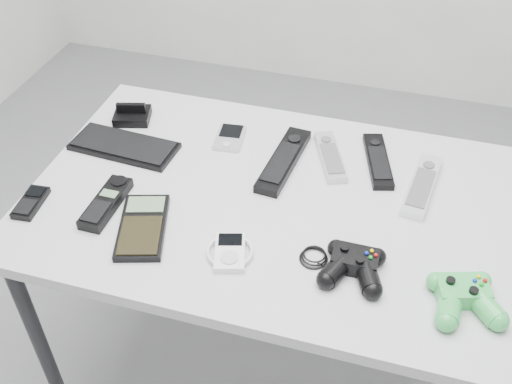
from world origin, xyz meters
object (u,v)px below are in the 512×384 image
(pda_keyboard, at_px, (124,146))
(cordless_handset, at_px, (106,203))
(remote_silver_a, at_px, (330,156))
(desk, at_px, (273,219))
(mp3_player, at_px, (230,252))
(mobile_phone, at_px, (31,202))
(remote_silver_b, at_px, (422,185))
(controller_green, at_px, (465,296))
(remote_black_b, at_px, (378,160))
(controller_black, at_px, (354,264))
(remote_black_a, at_px, (284,160))
(calculator, at_px, (143,226))
(pda, at_px, (230,137))

(pda_keyboard, height_order, cordless_handset, cordless_handset)
(remote_silver_a, bearing_deg, desk, -140.52)
(remote_silver_a, relative_size, mp3_player, 1.84)
(desk, relative_size, mobile_phone, 10.64)
(pda_keyboard, distance_m, remote_silver_b, 0.71)
(mobile_phone, bearing_deg, desk, 13.10)
(controller_green, bearing_deg, mobile_phone, 161.81)
(remote_black_b, bearing_deg, cordless_handset, -165.16)
(pda_keyboard, xyz_separation_m, controller_black, (0.60, -0.24, 0.01))
(remote_black_a, xyz_separation_m, calculator, (-0.23, -0.30, -0.00))
(remote_silver_b, bearing_deg, desk, -150.70)
(pda_keyboard, relative_size, remote_silver_a, 1.40)
(pda, distance_m, remote_black_b, 0.37)
(remote_black_a, xyz_separation_m, remote_black_b, (0.21, 0.06, -0.00))
(cordless_handset, relative_size, controller_black, 0.77)
(remote_silver_a, relative_size, remote_black_a, 0.74)
(cordless_handset, relative_size, controller_green, 1.17)
(remote_silver_a, height_order, mobile_phone, remote_silver_a)
(remote_black_b, distance_m, mp3_player, 0.45)
(cordless_handset, distance_m, calculator, 0.11)
(remote_black_a, height_order, controller_black, controller_black)
(controller_green, bearing_deg, remote_black_a, 126.26)
(remote_silver_a, height_order, controller_black, controller_black)
(controller_green, bearing_deg, remote_silver_b, 90.30)
(cordless_handset, height_order, controller_black, controller_black)
(desk, xyz_separation_m, remote_black_b, (0.21, 0.19, 0.07))
(calculator, bearing_deg, controller_green, -17.99)
(desk, bearing_deg, cordless_handset, -159.34)
(remote_silver_a, xyz_separation_m, controller_black, (0.11, -0.34, 0.01))
(desk, bearing_deg, remote_black_b, 42.73)
(remote_black_a, distance_m, calculator, 0.37)
(pda_keyboard, distance_m, remote_silver_a, 0.50)
(remote_silver_a, distance_m, remote_black_a, 0.11)
(controller_black, bearing_deg, mp3_player, -174.01)
(mobile_phone, height_order, mp3_player, same)
(remote_silver_b, xyz_separation_m, controller_black, (-0.11, -0.29, 0.01))
(desk, height_order, calculator, calculator)
(remote_silver_a, bearing_deg, remote_black_a, -176.82)
(pda, xyz_separation_m, mp3_player, (0.12, -0.37, 0.00))
(controller_black, bearing_deg, mobile_phone, -179.19)
(remote_black_b, xyz_separation_m, controller_green, (0.20, -0.37, 0.01))
(cordless_handset, bearing_deg, remote_black_b, 30.88)
(remote_silver_a, xyz_separation_m, remote_silver_b, (0.22, -0.05, 0.00))
(remote_black_b, height_order, mobile_phone, remote_black_b)
(pda_keyboard, relative_size, pda, 2.55)
(pda_keyboard, height_order, remote_silver_b, remote_silver_b)
(desk, distance_m, mp3_player, 0.20)
(pda, height_order, remote_black_a, remote_black_a)
(remote_black_a, bearing_deg, controller_green, -31.08)
(cordless_handset, xyz_separation_m, controller_green, (0.75, -0.06, 0.01))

